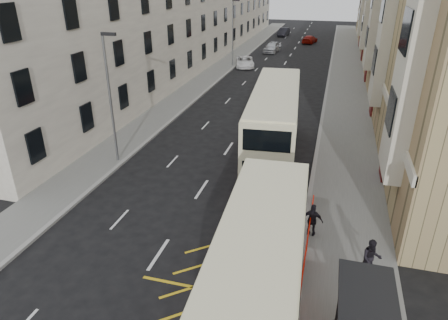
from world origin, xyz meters
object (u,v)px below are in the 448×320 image
(street_lamp_near, at_px, (110,93))
(car_silver, at_px, (272,47))
(pedestrian_far, at_px, (313,220))
(white_van, at_px, (245,62))
(car_red, at_px, (310,39))
(pedestrian_mid, at_px, (371,258))
(double_decker_rear, at_px, (274,126))
(street_lamp_far, at_px, (233,29))
(double_decker_front, at_px, (254,301))
(car_dark, at_px, (284,32))

(street_lamp_near, xyz_separation_m, car_silver, (3.34, 41.31, -3.84))
(pedestrian_far, distance_m, white_van, 36.81)
(car_silver, xyz_separation_m, car_red, (4.83, 10.37, -0.15))
(white_van, bearing_deg, pedestrian_mid, -85.57)
(pedestrian_far, distance_m, car_silver, 47.21)
(pedestrian_far, relative_size, car_silver, 0.35)
(street_lamp_near, height_order, white_van, street_lamp_near)
(double_decker_rear, relative_size, white_van, 2.54)
(pedestrian_mid, bearing_deg, car_silver, 96.55)
(street_lamp_far, distance_m, double_decker_front, 43.41)
(white_van, distance_m, car_dark, 28.69)
(double_decker_rear, xyz_separation_m, car_silver, (-6.27, 38.51, -1.66))
(double_decker_front, height_order, car_dark, double_decker_front)
(double_decker_rear, distance_m, car_dark, 56.44)
(street_lamp_near, height_order, double_decker_rear, street_lamp_near)
(white_van, bearing_deg, double_decker_rear, -89.21)
(white_van, xyz_separation_m, car_red, (6.60, 21.56, -0.03))
(white_van, height_order, car_silver, car_silver)
(street_lamp_near, bearing_deg, car_red, 81.02)
(double_decker_rear, bearing_deg, pedestrian_mid, -65.80)
(car_red, bearing_deg, car_dark, -40.25)
(street_lamp_far, relative_size, pedestrian_far, 4.94)
(pedestrian_far, height_order, car_silver, pedestrian_far)
(double_decker_front, distance_m, white_van, 43.11)
(street_lamp_far, distance_m, pedestrian_far, 37.38)
(street_lamp_near, xyz_separation_m, double_decker_front, (11.35, -11.83, -2.37))
(pedestrian_far, bearing_deg, car_silver, -70.18)
(double_decker_front, bearing_deg, car_dark, 94.08)
(street_lamp_near, relative_size, car_silver, 1.72)
(white_van, bearing_deg, car_red, 57.37)
(street_lamp_far, bearing_deg, street_lamp_near, -90.00)
(car_dark, bearing_deg, street_lamp_far, -90.83)
(car_dark, bearing_deg, pedestrian_far, -76.56)
(white_van, height_order, car_dark, car_dark)
(double_decker_rear, bearing_deg, pedestrian_far, -73.30)
(double_decker_front, bearing_deg, street_lamp_far, 102.28)
(pedestrian_mid, distance_m, pedestrian_far, 3.22)
(white_van, bearing_deg, pedestrian_far, -88.00)
(double_decker_front, distance_m, pedestrian_far, 7.12)
(pedestrian_mid, bearing_deg, street_lamp_far, 105.05)
(street_lamp_near, distance_m, car_silver, 41.62)
(white_van, bearing_deg, car_silver, 65.39)
(pedestrian_far, bearing_deg, car_dark, -72.70)
(street_lamp_far, relative_size, car_dark, 1.74)
(double_decker_rear, height_order, pedestrian_far, double_decker_rear)
(car_silver, bearing_deg, double_decker_front, -74.04)
(street_lamp_far, xyz_separation_m, car_silver, (3.34, 11.31, -3.84))
(pedestrian_far, relative_size, white_van, 0.33)
(street_lamp_far, distance_m, car_silver, 12.40)
(double_decker_front, relative_size, pedestrian_far, 6.97)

